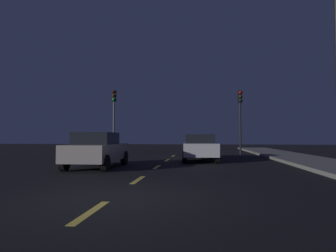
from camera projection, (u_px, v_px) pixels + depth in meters
ground_plane at (159, 166)px, 13.14m from camera, size 80.00×80.00×0.00m
sidewalk_curb_right at (333, 166)px, 12.30m from camera, size 3.00×40.00×0.15m
lane_stripe_nearest at (91, 212)px, 5.00m from camera, size 0.16×1.60×0.01m
lane_stripe_second at (138, 180)px, 8.77m from camera, size 0.16×1.60×0.01m
lane_stripe_third at (157, 167)px, 12.54m from camera, size 0.16×1.60×0.01m
lane_stripe_fourth at (167, 160)px, 16.32m from camera, size 0.16×1.60×0.01m
lane_stripe_fifth at (173, 156)px, 20.09m from camera, size 0.16×1.60×0.01m
traffic_signal_left at (114, 109)px, 22.56m from camera, size 0.32×0.38×4.98m
traffic_signal_right at (240, 110)px, 21.46m from camera, size 0.32×0.38×4.76m
car_stopped_ahead at (199, 147)px, 16.04m from camera, size 2.07×4.69×1.45m
car_adjacent_lane at (97, 150)px, 12.30m from camera, size 1.86×3.97×1.50m
street_lamp_right at (330, 59)px, 12.56m from camera, size 1.99×0.36×7.91m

